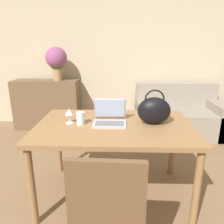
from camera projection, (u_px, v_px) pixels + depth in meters
wall_back at (112, 52)px, 3.96m from camera, size 10.00×0.06×2.70m
dining_table at (114, 132)px, 2.05m from camera, size 1.44×0.94×0.76m
chair at (108, 210)px, 1.31m from camera, size 0.46×0.46×0.92m
couch at (178, 117)px, 3.76m from camera, size 1.42×0.86×0.82m
sideboard at (47, 104)px, 3.97m from camera, size 1.15×0.40×0.87m
laptop at (110, 116)px, 2.06m from camera, size 0.31×0.29×0.22m
drinking_glass at (81, 118)px, 2.01m from camera, size 0.08×0.08×0.12m
wine_glass at (69, 113)px, 2.02m from camera, size 0.08×0.08×0.14m
handbag at (154, 110)px, 2.00m from camera, size 0.30×0.18×0.32m
flower_vase at (56, 60)px, 3.72m from camera, size 0.36×0.36×0.57m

